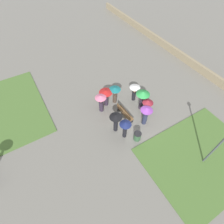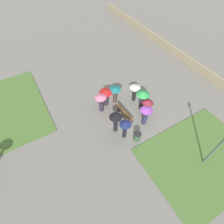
{
  "view_description": "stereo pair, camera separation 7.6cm",
  "coord_description": "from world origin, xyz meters",
  "px_view_note": "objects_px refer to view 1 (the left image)",
  "views": [
    {
      "loc": [
        -6.68,
        6.64,
        12.17
      ],
      "look_at": [
        1.39,
        1.85,
        0.63
      ],
      "focal_mm": 28.0,
      "sensor_mm": 36.0,
      "label": 1
    },
    {
      "loc": [
        -6.72,
        6.57,
        12.17
      ],
      "look_at": [
        1.39,
        1.85,
        0.63
      ],
      "focal_mm": 28.0,
      "sensor_mm": 36.0,
      "label": 2
    }
  ],
  "objects_px": {
    "trash_bin": "(137,136)",
    "crowd_person_green": "(143,96)",
    "crowd_person_teal": "(115,92)",
    "crowd_person_red": "(106,94)",
    "park_bench": "(125,113)",
    "lamp_post": "(221,143)",
    "crowd_person_black": "(116,120)",
    "crowd_person_pink": "(101,101)",
    "crowd_person_navy": "(125,126)",
    "crowd_person_purple": "(146,113)",
    "crowd_person_white": "(135,90)",
    "crowd_person_maroon": "(147,105)"
  },
  "relations": [
    {
      "from": "lamp_post",
      "to": "trash_bin",
      "type": "xyz_separation_m",
      "value": [
        3.99,
        3.06,
        -2.35
      ]
    },
    {
      "from": "crowd_person_green",
      "to": "crowd_person_pink",
      "type": "height_order",
      "value": "crowd_person_green"
    },
    {
      "from": "crowd_person_green",
      "to": "crowd_person_maroon",
      "type": "bearing_deg",
      "value": 117.17
    },
    {
      "from": "crowd_person_green",
      "to": "park_bench",
      "type": "bearing_deg",
      "value": 36.06
    },
    {
      "from": "trash_bin",
      "to": "crowd_person_navy",
      "type": "relative_size",
      "value": 0.42
    },
    {
      "from": "crowd_person_red",
      "to": "crowd_person_white",
      "type": "bearing_deg",
      "value": 31.46
    },
    {
      "from": "crowd_person_red",
      "to": "crowd_person_white",
      "type": "height_order",
      "value": "crowd_person_red"
    },
    {
      "from": "trash_bin",
      "to": "crowd_person_white",
      "type": "bearing_deg",
      "value": -31.42
    },
    {
      "from": "lamp_post",
      "to": "crowd_person_maroon",
      "type": "xyz_separation_m",
      "value": [
        5.65,
        0.96,
        -1.55
      ]
    },
    {
      "from": "crowd_person_teal",
      "to": "crowd_person_purple",
      "type": "bearing_deg",
      "value": 24.28
    },
    {
      "from": "crowd_person_green",
      "to": "crowd_person_red",
      "type": "bearing_deg",
      "value": -4.97
    },
    {
      "from": "crowd_person_maroon",
      "to": "crowd_person_white",
      "type": "relative_size",
      "value": 1.04
    },
    {
      "from": "trash_bin",
      "to": "crowd_person_navy",
      "type": "distance_m",
      "value": 1.39
    },
    {
      "from": "crowd_person_purple",
      "to": "crowd_person_red",
      "type": "xyz_separation_m",
      "value": [
        3.48,
        1.72,
        -0.01
      ]
    },
    {
      "from": "crowd_person_purple",
      "to": "crowd_person_white",
      "type": "xyz_separation_m",
      "value": [
        2.71,
        -0.82,
        -0.13
      ]
    },
    {
      "from": "crowd_person_purple",
      "to": "crowd_person_maroon",
      "type": "relative_size",
      "value": 1.09
    },
    {
      "from": "trash_bin",
      "to": "crowd_person_maroon",
      "type": "height_order",
      "value": "crowd_person_maroon"
    },
    {
      "from": "lamp_post",
      "to": "crowd_person_white",
      "type": "distance_m",
      "value": 7.89
    },
    {
      "from": "crowd_person_maroon",
      "to": "crowd_person_pink",
      "type": "distance_m",
      "value": 3.93
    },
    {
      "from": "park_bench",
      "to": "crowd_person_red",
      "type": "relative_size",
      "value": 1.1
    },
    {
      "from": "park_bench",
      "to": "crowd_person_pink",
      "type": "xyz_separation_m",
      "value": [
        1.66,
        1.39,
        0.74
      ]
    },
    {
      "from": "crowd_person_black",
      "to": "crowd_person_pink",
      "type": "distance_m",
      "value": 2.46
    },
    {
      "from": "trash_bin",
      "to": "crowd_person_white",
      "type": "relative_size",
      "value": 0.46
    },
    {
      "from": "crowd_person_black",
      "to": "crowd_person_red",
      "type": "height_order",
      "value": "crowd_person_black"
    },
    {
      "from": "crowd_person_navy",
      "to": "trash_bin",
      "type": "bearing_deg",
      "value": -82.24
    },
    {
      "from": "park_bench",
      "to": "lamp_post",
      "type": "bearing_deg",
      "value": -159.89
    },
    {
      "from": "trash_bin",
      "to": "crowd_person_white",
      "type": "height_order",
      "value": "crowd_person_white"
    },
    {
      "from": "trash_bin",
      "to": "crowd_person_green",
      "type": "relative_size",
      "value": 0.39
    },
    {
      "from": "lamp_post",
      "to": "crowd_person_purple",
      "type": "height_order",
      "value": "lamp_post"
    },
    {
      "from": "lamp_post",
      "to": "crowd_person_teal",
      "type": "distance_m",
      "value": 8.85
    },
    {
      "from": "crowd_person_black",
      "to": "crowd_person_teal",
      "type": "relative_size",
      "value": 1.09
    },
    {
      "from": "crowd_person_black",
      "to": "crowd_person_pink",
      "type": "xyz_separation_m",
      "value": [
        2.45,
        -0.01,
        -0.15
      ]
    },
    {
      "from": "crowd_person_purple",
      "to": "crowd_person_teal",
      "type": "distance_m",
      "value": 3.48
    },
    {
      "from": "crowd_person_black",
      "to": "crowd_person_white",
      "type": "relative_size",
      "value": 1.13
    },
    {
      "from": "trash_bin",
      "to": "crowd_person_maroon",
      "type": "bearing_deg",
      "value": -51.81
    },
    {
      "from": "crowd_person_teal",
      "to": "crowd_person_red",
      "type": "distance_m",
      "value": 0.87
    },
    {
      "from": "park_bench",
      "to": "crowd_person_white",
      "type": "xyz_separation_m",
      "value": [
        1.28,
        -1.87,
        0.7
      ]
    },
    {
      "from": "crowd_person_pink",
      "to": "crowd_person_teal",
      "type": "bearing_deg",
      "value": -34.33
    },
    {
      "from": "park_bench",
      "to": "crowd_person_purple",
      "type": "xyz_separation_m",
      "value": [
        -1.43,
        -1.05,
        0.83
      ]
    },
    {
      "from": "lamp_post",
      "to": "crowd_person_black",
      "type": "height_order",
      "value": "lamp_post"
    },
    {
      "from": "trash_bin",
      "to": "crowd_person_teal",
      "type": "xyz_separation_m",
      "value": [
        4.35,
        -0.57,
        0.81
      ]
    },
    {
      "from": "crowd_person_maroon",
      "to": "crowd_person_green",
      "type": "relative_size",
      "value": 0.88
    },
    {
      "from": "crowd_person_white",
      "to": "crowd_person_red",
      "type": "bearing_deg",
      "value": -117.27
    },
    {
      "from": "crowd_person_purple",
      "to": "crowd_person_pink",
      "type": "height_order",
      "value": "crowd_person_purple"
    },
    {
      "from": "crowd_person_maroon",
      "to": "crowd_person_pink",
      "type": "bearing_deg",
      "value": 112.3
    },
    {
      "from": "crowd_person_navy",
      "to": "crowd_person_teal",
      "type": "bearing_deg",
      "value": 34.67
    },
    {
      "from": "crowd_person_purple",
      "to": "crowd_person_black",
      "type": "distance_m",
      "value": 2.53
    },
    {
      "from": "crowd_person_black",
      "to": "crowd_person_white",
      "type": "height_order",
      "value": "crowd_person_black"
    },
    {
      "from": "crowd_person_navy",
      "to": "crowd_person_pink",
      "type": "height_order",
      "value": "crowd_person_navy"
    },
    {
      "from": "crowd_person_purple",
      "to": "crowd_person_green",
      "type": "relative_size",
      "value": 0.95
    }
  ]
}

